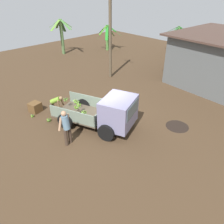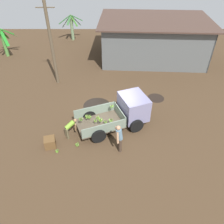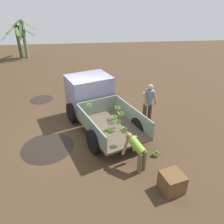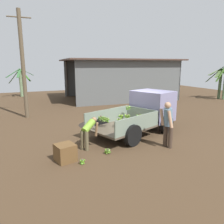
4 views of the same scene
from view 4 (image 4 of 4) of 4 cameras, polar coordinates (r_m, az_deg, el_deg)
The scene contains 14 objects.
ground at distance 10.62m, azimuth 4.99°, elevation -4.57°, with size 36.00×36.00×0.00m, color #43311F.
mud_patch_0 at distance 11.44m, azimuth -4.04°, elevation -3.30°, with size 1.87×1.87×0.01m, color black.
mud_patch_1 at distance 14.09m, azimuth 11.21°, elevation -0.55°, with size 1.19×1.19×0.01m, color black.
cargo_truck at distance 10.46m, azimuth 9.14°, elevation 0.56°, with size 4.56×3.21×1.84m.
warehouse_shed at distance 20.44m, azimuth 3.12°, elevation 10.84°, with size 10.23×7.37×3.53m.
utility_pole at distance 13.56m, azimuth -22.24°, elevation 11.39°, with size 1.25×0.22×6.04m.
banana_palm_0 at distance 23.17m, azimuth -22.68°, elevation 7.33°, with size 2.55×1.88×2.70m.
banana_palm_4 at distance 22.34m, azimuth 26.42°, elevation 7.08°, with size 2.59×2.80×2.73m.
person_foreground_visitor at distance 8.36m, azimuth 14.38°, elevation -2.67°, with size 0.44×0.70×1.74m.
person_worker_loading at distance 8.14m, azimuth -6.22°, elevation -4.82°, with size 0.76×0.79×1.12m.
banana_bunch_on_ground_0 at distance 7.78m, azimuth -1.17°, elevation -10.12°, with size 0.24×0.24×0.19m.
banana_bunch_on_ground_1 at distance 7.56m, azimuth -12.22°, elevation -11.00°, with size 0.24×0.25×0.21m.
banana_bunch_on_ground_2 at distance 7.10m, azimuth -7.78°, elevation -12.60°, with size 0.20×0.18×0.18m.
wooden_crate_0 at distance 7.32m, azimuth -12.11°, elevation -10.35°, with size 0.59×0.59×0.57m, color brown.
Camera 4 is at (-4.78, -8.98, 3.06)m, focal length 35.00 mm.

